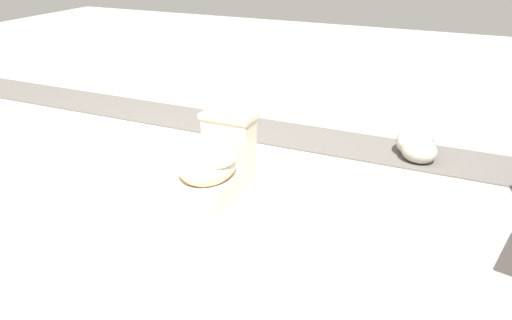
% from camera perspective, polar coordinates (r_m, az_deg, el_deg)
% --- Properties ---
extents(ground_plane, '(14.00, 14.00, 0.00)m').
position_cam_1_polar(ground_plane, '(3.51, -8.80, -3.23)').
color(ground_plane, '#A8A59E').
extents(gravel_strip, '(0.56, 8.00, 0.01)m').
position_cam_1_polar(gravel_strip, '(4.33, 5.72, 2.56)').
color(gravel_strip, '#605B56').
rests_on(gravel_strip, ground).
extents(toilet, '(0.63, 0.39, 0.52)m').
position_cam_1_polar(toilet, '(3.33, -4.73, -0.38)').
color(toilet, beige).
rests_on(toilet, ground).
extents(boulder_near, '(0.42, 0.38, 0.22)m').
position_cam_1_polar(boulder_near, '(4.16, 17.69, 2.09)').
color(boulder_near, '#ADA899').
rests_on(boulder_near, ground).
extents(boulder_far, '(0.34, 0.36, 0.19)m').
position_cam_1_polar(boulder_far, '(4.03, 18.14, 1.02)').
color(boulder_far, '#ADA899').
rests_on(boulder_far, ground).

